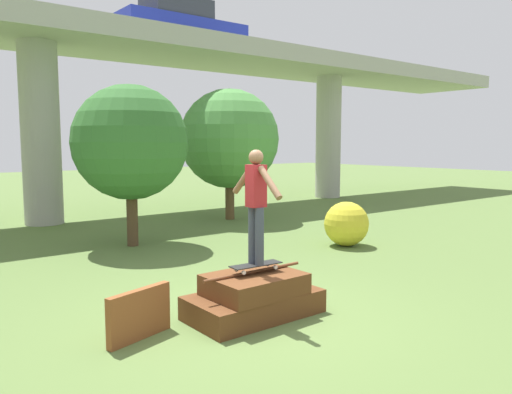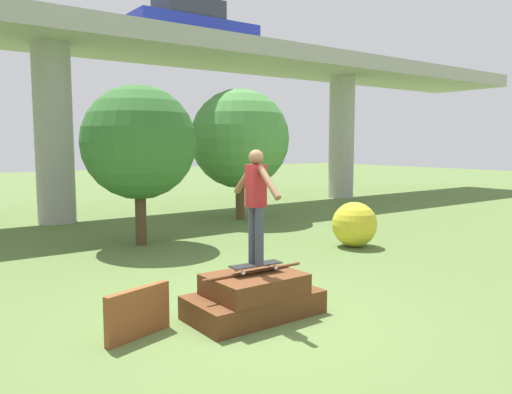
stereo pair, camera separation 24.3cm
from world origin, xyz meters
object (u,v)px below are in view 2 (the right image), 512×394
at_px(skater, 256,199).
at_px(car_on_overpass_right, 193,26).
at_px(skateboard, 256,265).
at_px(tree_behind_left, 240,139).
at_px(bush_yellow_flowering, 354,224).
at_px(tree_behind_right, 139,143).

relative_size(skater, car_on_overpass_right, 0.34).
distance_m(skateboard, car_on_overpass_right, 12.96).
distance_m(skateboard, tree_behind_left, 9.15).
relative_size(car_on_overpass_right, tree_behind_left, 1.13).
distance_m(skateboard, bush_yellow_flowering, 5.23).
bearing_deg(tree_behind_left, bush_yellow_flowering, -92.85).
bearing_deg(skater, car_on_overpass_right, 64.94).
relative_size(skateboard, car_on_overpass_right, 0.17).
bearing_deg(skater, tree_behind_right, 82.88).
bearing_deg(bush_yellow_flowering, car_on_overpass_right, 87.85).
height_order(skater, car_on_overpass_right, car_on_overpass_right).
relative_size(skateboard, tree_behind_left, 0.19).
distance_m(car_on_overpass_right, tree_behind_left, 4.96).
height_order(tree_behind_right, bush_yellow_flowering, tree_behind_right).
bearing_deg(tree_behind_right, car_on_overpass_right, 49.52).
xyz_separation_m(skateboard, tree_behind_left, (4.86, 7.54, 1.80)).
xyz_separation_m(car_on_overpass_right, tree_behind_right, (-4.22, -4.94, -4.09)).
height_order(skateboard, tree_behind_right, tree_behind_right).
xyz_separation_m(tree_behind_right, bush_yellow_flowering, (3.92, -3.11, -1.88)).
height_order(car_on_overpass_right, tree_behind_left, car_on_overpass_right).
bearing_deg(skateboard, tree_behind_right, 82.88).
xyz_separation_m(car_on_overpass_right, bush_yellow_flowering, (-0.30, -8.05, -5.97)).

